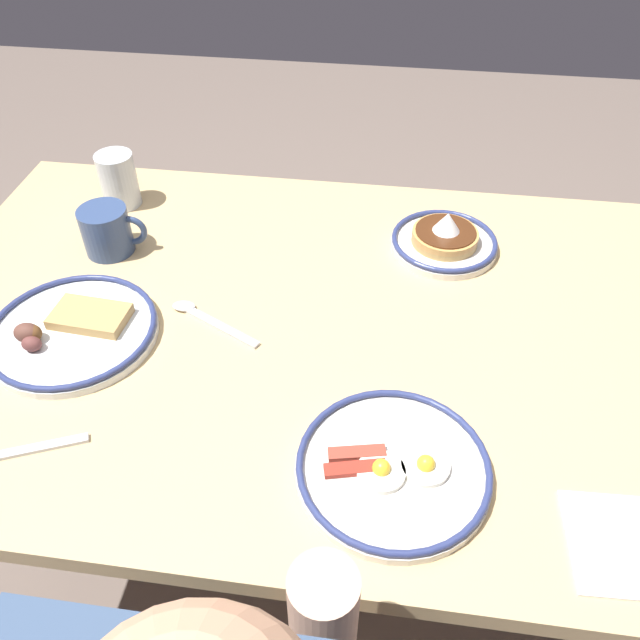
# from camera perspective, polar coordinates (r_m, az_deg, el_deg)

# --- Properties ---
(ground_plane) EXTENTS (6.00, 6.00, 0.00)m
(ground_plane) POSITION_cam_1_polar(r_m,az_deg,el_deg) (1.68, 0.83, -18.87)
(ground_plane) COLOR #6D5E54
(dining_table) EXTENTS (1.48, 0.92, 0.73)m
(dining_table) POSITION_cam_1_polar(r_m,az_deg,el_deg) (1.16, 1.13, -3.84)
(dining_table) COLOR tan
(dining_table) RESTS_ON ground_plane
(plate_near_main) EXTENTS (0.20, 0.20, 0.08)m
(plate_near_main) POSITION_cam_1_polar(r_m,az_deg,el_deg) (1.27, 10.93, 6.97)
(plate_near_main) COLOR silver
(plate_near_main) RESTS_ON dining_table
(plate_center_pancakes) EXTENTS (0.26, 0.26, 0.04)m
(plate_center_pancakes) POSITION_cam_1_polar(r_m,az_deg,el_deg) (0.89, 6.48, -12.84)
(plate_center_pancakes) COLOR silver
(plate_center_pancakes) RESTS_ON dining_table
(plate_far_companion) EXTENTS (0.28, 0.28, 0.05)m
(plate_far_companion) POSITION_cam_1_polar(r_m,az_deg,el_deg) (1.14, -21.04, -0.84)
(plate_far_companion) COLOR white
(plate_far_companion) RESTS_ON dining_table
(coffee_mug) EXTENTS (0.12, 0.09, 0.09)m
(coffee_mug) POSITION_cam_1_polar(r_m,az_deg,el_deg) (1.29, -18.26, 7.55)
(coffee_mug) COLOR #334772
(coffee_mug) RESTS_ON dining_table
(drinking_glass) EXTENTS (0.08, 0.08, 0.11)m
(drinking_glass) POSITION_cam_1_polar(r_m,az_deg,el_deg) (1.42, -17.32, 11.53)
(drinking_glass) COLOR silver
(drinking_glass) RESTS_ON dining_table
(paper_napkin) EXTENTS (0.16, 0.15, 0.00)m
(paper_napkin) POSITION_cam_1_polar(r_m,az_deg,el_deg) (0.93, 25.63, -17.47)
(paper_napkin) COLOR white
(paper_napkin) RESTS_ON dining_table
(butter_knife) EXTENTS (0.20, 0.10, 0.01)m
(butter_knife) POSITION_cam_1_polar(r_m,az_deg,el_deg) (1.01, -25.67, -10.58)
(butter_knife) COLOR silver
(butter_knife) RESTS_ON dining_table
(tea_spoon) EXTENTS (0.17, 0.09, 0.01)m
(tea_spoon) POSITION_cam_1_polar(r_m,az_deg,el_deg) (1.12, -10.26, 0.27)
(tea_spoon) COLOR silver
(tea_spoon) RESTS_ON dining_table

